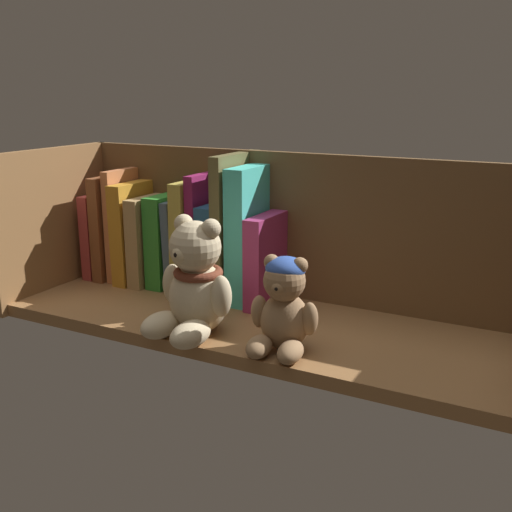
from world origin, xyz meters
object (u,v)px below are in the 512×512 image
Objects in this scene: book_4 at (154,239)px; teddy_bear_smaller at (284,307)px; book_10 at (236,226)px; book_8 at (207,233)px; book_9 at (221,248)px; book_0 at (107,233)px; teddy_bear_larger at (194,285)px; book_12 at (272,257)px; book_1 at (117,226)px; book_3 at (139,231)px; book_6 at (183,243)px; book_5 at (169,240)px; book_11 at (252,233)px; book_2 at (127,224)px; book_7 at (194,235)px.

book_4 is 39.27cm from teddy_bear_smaller.
teddy_bear_smaller is (17.41, -17.86, -5.94)cm from book_10.
book_4 is 0.77× the size of book_8.
book_10 is at bearing 134.27° from teddy_bear_smaller.
book_9 is 5.25cm from book_10.
teddy_bear_larger is (32.02, -18.25, -0.45)cm from book_0.
book_9 is 1.05× the size of book_12.
book_9 is at bearing 0.00° from book_1.
book_3 reaches higher than teddy_bear_smaller.
book_6 is at bearing -0.00° from book_1.
book_9 is 9.82cm from book_12.
book_5 is at bearing 0.00° from book_4.
book_5 reaches higher than teddy_bear_smaller.
book_11 is (6.16, -0.00, 3.39)cm from book_9.
book_6 is 1.00× the size of book_9.
teddy_bear_larger is (20.88, -18.25, -0.60)cm from book_4.
book_4 is 6.45cm from book_6.
book_6 reaches higher than teddy_bear_smaller.
book_8 is 1.38× the size of book_12.
book_6 is (6.45, 0.00, -0.07)cm from book_4.
book_2 is 1.36× the size of book_12.
teddy_bear_larger is at bearing -63.03° from book_8.
book_11 reaches higher than teddy_bear_smaller.
book_9 is 0.91× the size of teddy_bear_larger.
book_4 is (11.14, -0.00, 0.15)cm from book_0.
book_8 is at bearing 0.00° from book_4.
book_2 is (2.43, 0.00, 0.64)cm from book_1.
book_5 is 0.85× the size of book_7.
book_9 is 0.70× the size of book_11.
book_12 is at bearing 0.00° from book_4.
book_0 is 0.99× the size of book_6.
book_8 reaches higher than book_7.
book_10 reaches higher than book_7.
book_1 is at bearing 180.00° from book_3.
book_2 reaches higher than teddy_bear_smaller.
book_1 reaches higher than book_9.
book_3 reaches higher than book_6.
book_2 is 0.91× the size of book_11.
book_11 is (14.23, 0.00, 3.39)cm from book_6.
book_10 reaches higher than book_12.
book_8 reaches higher than book_9.
book_4 is 0.92× the size of teddy_bear_larger.
book_4 is 20.94cm from book_11.
book_1 is 1.20× the size of book_4.
book_11 is 1.70× the size of teddy_bear_smaller.
book_2 is 23.63cm from book_10.
book_6 is 1.19× the size of teddy_bear_smaller.
book_5 is 5.69cm from book_7.
book_0 is 0.91× the size of teddy_bear_larger.
book_3 is 17.84cm from book_9.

